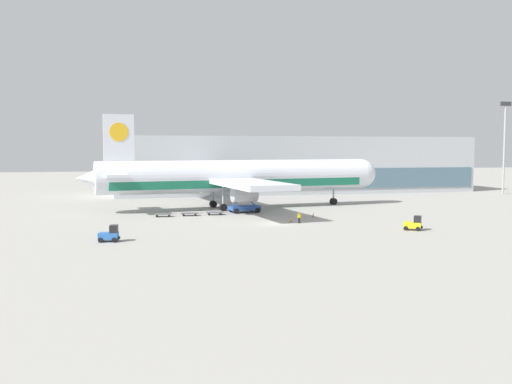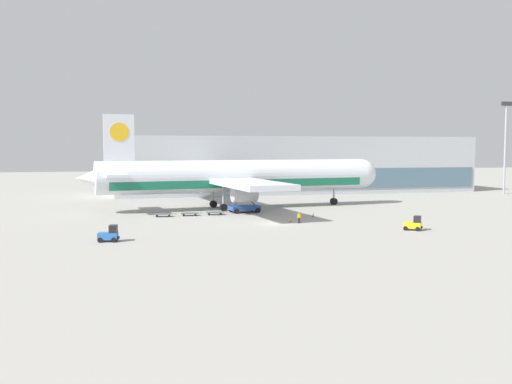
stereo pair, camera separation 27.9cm
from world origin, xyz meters
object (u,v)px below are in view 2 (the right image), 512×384
Objects in this scene: traffic_cone_near at (313,215)px; baggage_tug_foreground at (414,224)px; airplane_main at (236,177)px; baggage_tug_mid at (109,234)px; light_mast at (505,141)px; ground_crew_near at (299,217)px; baggage_dolly_third at (215,213)px; traffic_cone_far at (291,220)px; scissor_lift_loader at (244,200)px; baggage_dolly_lead at (163,214)px; baggage_dolly_second at (190,213)px.

baggage_tug_foreground is at bearing -64.49° from traffic_cone_near.
traffic_cone_near is (9.63, -15.84, -5.49)m from airplane_main.
airplane_main is 40.25m from baggage_tug_mid.
light_mast reaches higher than airplane_main.
traffic_cone_near is at bearing 46.18° from ground_crew_near.
traffic_cone_far reaches higher than baggage_dolly_third.
ground_crew_near is at bearing -84.29° from airplane_main.
baggage_dolly_lead is (-14.27, -2.84, -1.73)m from scissor_lift_loader.
baggage_tug_mid reaches higher than baggage_dolly_second.
traffic_cone_near is 0.99× the size of traffic_cone_far.
light_mast is 7.98× the size of baggage_tug_foreground.
airplane_main is 15.42× the size of baggage_dolly_lead.
baggage_tug_foreground is (17.96, -33.30, -4.96)m from airplane_main.
baggage_tug_foreground is 19.35m from traffic_cone_near.
baggage_tug_foreground is 3.83× the size of traffic_cone_far.
baggage_tug_mid is 29.27m from ground_crew_near.
baggage_tug_mid is at bearing -168.77° from ground_crew_near.
baggage_tug_mid is 1.58× the size of ground_crew_near.
ground_crew_near reaches higher than baggage_dolly_third.
light_mast is at bearing 23.70° from baggage_dolly_second.
airplane_main is 21.91m from traffic_cone_far.
baggage_tug_foreground reaches higher than ground_crew_near.
light_mast reaches higher than baggage_dolly_third.
light_mast is 73.76m from baggage_tug_foreground.
airplane_main is at bearing 84.66° from scissor_lift_loader.
baggage_tug_foreground is at bearing -42.34° from traffic_cone_far.
airplane_main is 20.67× the size of baggage_tug_foreground.
airplane_main reaches higher than scissor_lift_loader.
scissor_lift_loader reaches higher than baggage_tug_foreground.
traffic_cone_far is (-13.73, 12.51, -0.52)m from baggage_tug_foreground.
traffic_cone_near reaches higher than baggage_dolly_lead.
baggage_dolly_lead is 23.17m from ground_crew_near.
baggage_dolly_third is (16.99, 24.01, -0.49)m from baggage_tug_mid.
baggage_dolly_second is (4.39, 0.28, 0.00)m from baggage_dolly_lead.
baggage_tug_foreground is at bearing 8.95° from baggage_tug_mid.
baggage_tug_foreground is 40.39m from baggage_tug_mid.
scissor_lift_loader is 3.35× the size of ground_crew_near.
baggage_tug_mid is at bearing -112.52° from baggage_dolly_second.
scissor_lift_loader is 1.99× the size of baggage_tug_foreground.
baggage_dolly_third is (-75.97, -26.04, -12.63)m from light_mast.
scissor_lift_loader is 7.75× the size of traffic_cone_near.
baggage_tug_foreground is 16.78m from ground_crew_near.
ground_crew_near is at bearing -36.84° from baggage_dolly_second.
baggage_tug_mid is at bearing -151.70° from light_mast.
baggage_dolly_lead is at bearing 148.54° from traffic_cone_far.
baggage_tug_mid reaches higher than baggage_dolly_third.
baggage_tug_mid is (-92.96, -50.04, -12.14)m from light_mast.
baggage_dolly_third is at bearing 8.71° from baggage_dolly_second.
scissor_lift_loader is at bearing 16.81° from baggage_dolly_lead.
light_mast is at bearing 12.04° from scissor_lift_loader.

